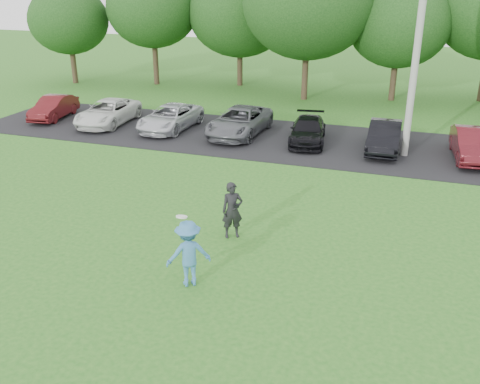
# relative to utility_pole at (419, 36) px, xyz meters

# --- Properties ---
(ground) EXTENTS (100.00, 100.00, 0.00)m
(ground) POSITION_rel_utility_pole_xyz_m (-4.22, -12.39, -4.83)
(ground) COLOR #24641C
(ground) RESTS_ON ground
(parking_lot) EXTENTS (32.00, 6.50, 0.03)m
(parking_lot) POSITION_rel_utility_pole_xyz_m (-4.22, 0.61, -4.82)
(parking_lot) COLOR black
(parking_lot) RESTS_ON ground
(utility_pole) EXTENTS (0.28, 0.28, 9.67)m
(utility_pole) POSITION_rel_utility_pole_xyz_m (0.00, 0.00, 0.00)
(utility_pole) COLOR #A3A39E
(utility_pole) RESTS_ON ground
(frisbee_player) EXTENTS (1.26, 1.13, 1.89)m
(frisbee_player) POSITION_rel_utility_pole_xyz_m (-4.52, -11.90, -3.99)
(frisbee_player) COLOR teal
(frisbee_player) RESTS_ON ground
(camera_bystander) EXTENTS (0.72, 0.65, 1.66)m
(camera_bystander) POSITION_rel_utility_pole_xyz_m (-4.36, -9.18, -4.00)
(camera_bystander) COLOR black
(camera_bystander) RESTS_ON ground
(parked_cars) EXTENTS (28.37, 4.75, 1.25)m
(parked_cars) POSITION_rel_utility_pole_xyz_m (-5.08, 0.49, -4.22)
(parked_cars) COLOR #531215
(parked_cars) RESTS_ON parking_lot
(tree_row) EXTENTS (42.39, 9.85, 8.64)m
(tree_row) POSITION_rel_utility_pole_xyz_m (-2.71, 10.37, 0.08)
(tree_row) COLOR #38281C
(tree_row) RESTS_ON ground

